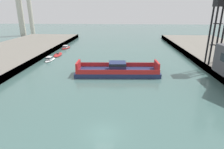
# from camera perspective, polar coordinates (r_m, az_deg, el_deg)

# --- Properties ---
(ground_plane) EXTENTS (400.00, 400.00, 0.00)m
(ground_plane) POSITION_cam_1_polar(r_m,az_deg,el_deg) (25.92, -2.51, -17.37)
(ground_plane) COLOR #476B66
(chain_ferry) EXTENTS (20.82, 7.68, 3.30)m
(chain_ferry) POSITION_cam_1_polar(r_m,az_deg,el_deg) (47.07, 1.64, 1.20)
(chain_ferry) COLOR navy
(chain_ferry) RESTS_ON ground
(moored_boat_near_left) EXTENTS (3.21, 6.79, 1.31)m
(moored_boat_near_left) POSITION_cam_1_polar(r_m,az_deg,el_deg) (82.14, -13.83, 7.99)
(moored_boat_near_left) COLOR red
(moored_boat_near_left) RESTS_ON ground
(moored_boat_near_right) EXTENTS (2.37, 6.18, 1.37)m
(moored_boat_near_right) POSITION_cam_1_polar(r_m,az_deg,el_deg) (63.32, -18.33, 4.44)
(moored_boat_near_right) COLOR white
(moored_boat_near_right) RESTS_ON ground
(moored_boat_mid_right) EXTENTS (3.35, 7.74, 0.92)m
(moored_boat_mid_right) POSITION_cam_1_polar(r_m,az_deg,el_deg) (70.51, -16.03, 5.83)
(moored_boat_mid_right) COLOR red
(moored_boat_mid_right) RESTS_ON ground
(crane_tower) EXTENTS (2.93, 2.93, 17.00)m
(crane_tower) POSITION_cam_1_polar(r_m,az_deg,el_deg) (55.11, 29.81, 15.81)
(crane_tower) COLOR black
(crane_tower) RESTS_ON quay_right
(smokestack_distant_a) EXTENTS (2.81, 2.81, 28.08)m
(smokestack_distant_a) POSITION_cam_1_polar(r_m,az_deg,el_deg) (130.55, -23.52, 17.34)
(smokestack_distant_a) COLOR beige
(smokestack_distant_a) RESTS_ON ground
(smokestack_distant_b) EXTENTS (3.82, 3.82, 37.21)m
(smokestack_distant_b) POSITION_cam_1_polar(r_m,az_deg,el_deg) (132.98, -26.37, 18.98)
(smokestack_distant_b) COLOR beige
(smokestack_distant_b) RESTS_ON ground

